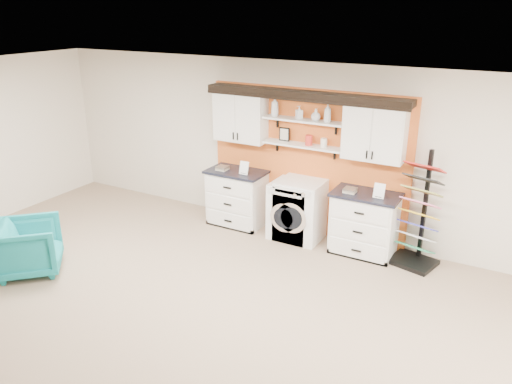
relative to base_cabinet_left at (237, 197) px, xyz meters
The scene contains 22 objects.
floor 3.84m from the base_cabinet_left, 72.76° to the right, with size 10.00×10.00×0.00m, color gray.
ceiling 4.46m from the base_cabinet_left, 72.76° to the right, with size 10.00×10.00×0.00m, color white.
wall_back 1.50m from the base_cabinet_left, 17.63° to the left, with size 10.00×10.00×0.00m, color beige.
accent_panel 1.37m from the base_cabinet_left, 16.00° to the left, with size 3.40×0.07×2.40m, color #D36024.
upper_cabinet_left 1.40m from the base_cabinet_left, 90.00° to the left, with size 0.90×0.35×0.84m.
upper_cabinet_right 2.66m from the base_cabinet_left, ahead, with size 0.90×0.35×0.84m.
shelf_lower 1.55m from the base_cabinet_left, ahead, with size 1.32×0.28×0.03m, color white.
shelf_upper 1.84m from the base_cabinet_left, ahead, with size 1.32×0.28×0.03m, color white.
crown_molding 2.17m from the base_cabinet_left, ahead, with size 3.30×0.41×0.13m.
picture_frame 1.42m from the base_cabinet_left, 14.85° to the left, with size 0.18×0.02×0.22m.
canister_red 1.68m from the base_cabinet_left, ahead, with size 0.11×0.11×0.16m, color red.
canister_cream 1.87m from the base_cabinet_left, ahead, with size 0.10×0.10×0.14m, color silver.
base_cabinet_left is the anchor object (origin of this frame).
base_cabinet_right 2.26m from the base_cabinet_left, ahead, with size 1.00×0.66×0.98m.
washer 1.07m from the base_cabinet_left, ahead, with size 0.67×0.71×0.94m.
dryer 1.20m from the base_cabinet_left, ahead, with size 0.71×0.71×0.99m.
sample_rack 3.04m from the base_cabinet_left, ahead, with size 0.73×0.66×1.72m.
armchair 3.35m from the base_cabinet_left, 120.92° to the right, with size 0.81×0.84×0.76m, color #117D84.
soap_bottle_a 1.74m from the base_cabinet_left, 14.24° to the left, with size 0.12×0.12×0.31m, color silver.
soap_bottle_b 1.89m from the base_cabinet_left, ahead, with size 0.09×0.09×0.20m, color silver.
soap_bottle_c 2.05m from the base_cabinet_left, ahead, with size 0.14×0.14×0.18m, color silver.
soap_bottle_d 2.21m from the base_cabinet_left, ahead, with size 0.11×0.11×0.28m, color silver.
Camera 1 is at (3.05, -3.22, 3.61)m, focal length 35.00 mm.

